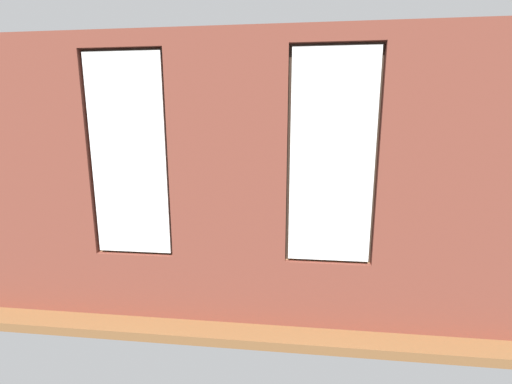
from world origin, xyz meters
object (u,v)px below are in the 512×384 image
object	(u,v)px
table_plant_small	(268,206)
papasan_chair	(253,196)
couch_by_window	(253,267)
potted_plant_corner_far_left	(445,253)
couch_left	(382,224)
potted_plant_foreground_right	(176,182)
potted_plant_by_left_couch	(348,207)
remote_gray	(263,210)
potted_plant_near_tv	(108,212)
potted_plant_between_couches	(361,230)
tv_flatscreen	(109,195)
cup_ceramic	(241,209)
coffee_table	(263,213)
remote_black	(255,209)
potted_plant_beside_window_right	(91,246)
media_console	(112,228)

from	to	relation	value
table_plant_small	papasan_chair	world-z (taller)	papasan_chair
couch_by_window	potted_plant_corner_far_left	world-z (taller)	potted_plant_corner_far_left
couch_left	potted_plant_foreground_right	bearing A→B (deg)	-113.32
potted_plant_by_left_couch	potted_plant_corner_far_left	bearing A→B (deg)	98.67
table_plant_small	remote_gray	world-z (taller)	table_plant_small
potted_plant_near_tv	potted_plant_by_left_couch	xyz separation A→B (m)	(-3.94, -2.90, -0.52)
potted_plant_foreground_right	potted_plant_between_couches	size ratio (longest dim) A/B	0.64
tv_flatscreen	cup_ceramic	bearing A→B (deg)	-158.74
coffee_table	remote_black	world-z (taller)	remote_black
papasan_chair	potted_plant_corner_far_left	size ratio (longest dim) A/B	1.04
coffee_table	remote_black	bearing A→B (deg)	-27.58
coffee_table	cup_ceramic	world-z (taller)	cup_ceramic
coffee_table	potted_plant_between_couches	bearing A→B (deg)	119.36
potted_plant_near_tv	potted_plant_beside_window_right	world-z (taller)	potted_plant_near_tv
couch_left	potted_plant_between_couches	size ratio (longest dim) A/B	1.19
remote_black	potted_plant_foreground_right	bearing A→B (deg)	-105.33
potted_plant_near_tv	potted_plant_foreground_right	xyz separation A→B (m)	(0.24, -3.61, -0.16)
potted_plant_near_tv	potted_plant_by_left_couch	distance (m)	4.92
remote_black	media_console	size ratio (longest dim) A/B	0.15
coffee_table	potted_plant_foreground_right	size ratio (longest dim) A/B	1.42
coffee_table	papasan_chair	xyz separation A→B (m)	(0.34, -1.22, 0.08)
potted_plant_between_couches	media_console	bearing A→B (deg)	-20.63
cup_ceramic	coffee_table	bearing A→B (deg)	-165.36
couch_left	coffee_table	xyz separation A→B (m)	(2.21, -0.46, 0.02)
papasan_chair	remote_black	bearing A→B (deg)	98.43
tv_flatscreen	potted_plant_foreground_right	xyz separation A→B (m)	(-0.30, -2.60, -0.20)
remote_black	potted_plant_corner_far_left	bearing A→B (deg)	61.55
potted_plant_corner_far_left	potted_plant_near_tv	bearing A→B (deg)	-8.93
coffee_table	remote_black	size ratio (longest dim) A/B	8.35
coffee_table	cup_ceramic	size ratio (longest dim) A/B	15.53
table_plant_small	papasan_chair	xyz separation A→B (m)	(0.45, -1.33, -0.09)
cup_ceramic	remote_black	size ratio (longest dim) A/B	0.54
potted_plant_foreground_right	potted_plant_corner_far_left	distance (m)	6.41
remote_gray	potted_plant_between_couches	world-z (taller)	potted_plant_between_couches
media_console	papasan_chair	distance (m)	3.22
couch_by_window	media_console	bearing A→B (deg)	-29.88
table_plant_small	potted_plant_foreground_right	xyz separation A→B (m)	(2.49, -1.73, 0.15)
couch_left	potted_plant_near_tv	bearing A→B (deg)	-69.53
couch_left	tv_flatscreen	size ratio (longest dim) A/B	1.83
couch_by_window	media_console	size ratio (longest dim) A/B	1.53
couch_by_window	papasan_chair	bearing A→B (deg)	-83.10
tv_flatscreen	coffee_table	bearing A→B (deg)	-159.75
couch_left	potted_plant_between_couches	xyz separation A→B (m)	(0.78, 2.07, 0.52)
potted_plant_near_tv	coffee_table	bearing A→B (deg)	-136.97
potted_plant_foreground_right	potted_plant_beside_window_right	world-z (taller)	potted_plant_foreground_right
potted_plant_near_tv	potted_plant_by_left_couch	world-z (taller)	potted_plant_near_tv
tv_flatscreen	potted_plant_by_left_couch	size ratio (longest dim) A/B	2.05
media_console	potted_plant_beside_window_right	size ratio (longest dim) A/B	1.31
remote_gray	potted_plant_beside_window_right	distance (m)	3.36
couch_left	table_plant_small	world-z (taller)	couch_left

